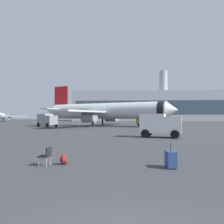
{
  "coord_description": "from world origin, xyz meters",
  "views": [
    {
      "loc": [
        0.13,
        -3.52,
        2.28
      ],
      "look_at": [
        -2.02,
        29.58,
        3.0
      ],
      "focal_mm": 34.96,
      "sensor_mm": 36.0,
      "label": 1
    }
  ],
  "objects_px": {
    "airplane_at_gate": "(104,111)",
    "service_truck": "(47,120)",
    "safety_cone_mid": "(78,124)",
    "rolling_suitcase": "(171,159)",
    "airplane_taxiing": "(0,116)",
    "cargo_van": "(160,124)",
    "fuel_truck": "(150,119)",
    "traveller_backpack": "(64,160)",
    "safety_cone_far": "(142,128)",
    "safety_cone_near": "(58,124)",
    "gate_chair": "(46,155)"
  },
  "relations": [
    {
      "from": "airplane_at_gate",
      "to": "service_truck",
      "type": "bearing_deg",
      "value": -157.24
    },
    {
      "from": "safety_cone_mid",
      "to": "rolling_suitcase",
      "type": "bearing_deg",
      "value": -72.96
    },
    {
      "from": "airplane_taxiing",
      "to": "cargo_van",
      "type": "bearing_deg",
      "value": -49.42
    },
    {
      "from": "fuel_truck",
      "to": "cargo_van",
      "type": "bearing_deg",
      "value": -93.73
    },
    {
      "from": "service_truck",
      "to": "traveller_backpack",
      "type": "bearing_deg",
      "value": -68.57
    },
    {
      "from": "airplane_at_gate",
      "to": "traveller_backpack",
      "type": "bearing_deg",
      "value": -86.76
    },
    {
      "from": "fuel_truck",
      "to": "rolling_suitcase",
      "type": "distance_m",
      "value": 39.94
    },
    {
      "from": "traveller_backpack",
      "to": "safety_cone_far",
      "type": "bearing_deg",
      "value": 78.49
    },
    {
      "from": "safety_cone_near",
      "to": "safety_cone_far",
      "type": "xyz_separation_m",
      "value": [
        20.3,
        -17.09,
        -0.02
      ]
    },
    {
      "from": "safety_cone_far",
      "to": "rolling_suitcase",
      "type": "xyz_separation_m",
      "value": [
        -0.72,
        -28.26,
        -0.01
      ]
    },
    {
      "from": "safety_cone_near",
      "to": "traveller_backpack",
      "type": "xyz_separation_m",
      "value": [
        14.62,
        -44.97,
        -0.18
      ]
    },
    {
      "from": "service_truck",
      "to": "airplane_taxiing",
      "type": "bearing_deg",
      "value": 129.61
    },
    {
      "from": "service_truck",
      "to": "rolling_suitcase",
      "type": "bearing_deg",
      "value": -62.54
    },
    {
      "from": "service_truck",
      "to": "cargo_van",
      "type": "distance_m",
      "value": 31.74
    },
    {
      "from": "safety_cone_near",
      "to": "rolling_suitcase",
      "type": "height_order",
      "value": "rolling_suitcase"
    },
    {
      "from": "airplane_taxiing",
      "to": "safety_cone_near",
      "type": "xyz_separation_m",
      "value": [
        39.39,
        -39.99,
        -2.24
      ]
    },
    {
      "from": "airplane_at_gate",
      "to": "safety_cone_far",
      "type": "xyz_separation_m",
      "value": [
        8.09,
        -14.74,
        -3.26
      ]
    },
    {
      "from": "safety_cone_mid",
      "to": "gate_chair",
      "type": "distance_m",
      "value": 51.86
    },
    {
      "from": "airplane_taxiing",
      "to": "service_truck",
      "type": "height_order",
      "value": "airplane_taxiing"
    },
    {
      "from": "safety_cone_near",
      "to": "safety_cone_mid",
      "type": "xyz_separation_m",
      "value": [
        3.95,
        5.64,
        -0.09
      ]
    },
    {
      "from": "fuel_truck",
      "to": "airplane_taxiing",
      "type": "bearing_deg",
      "value": 143.85
    },
    {
      "from": "gate_chair",
      "to": "rolling_suitcase",
      "type": "bearing_deg",
      "value": -0.9
    },
    {
      "from": "cargo_van",
      "to": "safety_cone_near",
      "type": "relative_size",
      "value": 5.68
    },
    {
      "from": "airplane_taxiing",
      "to": "gate_chair",
      "type": "relative_size",
      "value": 28.73
    },
    {
      "from": "cargo_van",
      "to": "safety_cone_far",
      "type": "xyz_separation_m",
      "value": [
        -1.05,
        13.82,
        -1.05
      ]
    },
    {
      "from": "service_truck",
      "to": "rolling_suitcase",
      "type": "relative_size",
      "value": 4.72
    },
    {
      "from": "safety_cone_near",
      "to": "gate_chair",
      "type": "height_order",
      "value": "gate_chair"
    },
    {
      "from": "airplane_taxiing",
      "to": "safety_cone_far",
      "type": "xyz_separation_m",
      "value": [
        59.69,
        -57.08,
        -2.26
      ]
    },
    {
      "from": "traveller_backpack",
      "to": "airplane_taxiing",
      "type": "bearing_deg",
      "value": 122.44
    },
    {
      "from": "service_truck",
      "to": "cargo_van",
      "type": "height_order",
      "value": "service_truck"
    },
    {
      "from": "safety_cone_mid",
      "to": "traveller_backpack",
      "type": "height_order",
      "value": "safety_cone_mid"
    },
    {
      "from": "cargo_van",
      "to": "gate_chair",
      "type": "relative_size",
      "value": 5.54
    },
    {
      "from": "service_truck",
      "to": "rolling_suitcase",
      "type": "distance_m",
      "value": 42.67
    },
    {
      "from": "cargo_van",
      "to": "gate_chair",
      "type": "bearing_deg",
      "value": -117.53
    },
    {
      "from": "safety_cone_near",
      "to": "traveller_backpack",
      "type": "height_order",
      "value": "safety_cone_near"
    },
    {
      "from": "service_truck",
      "to": "safety_cone_near",
      "type": "height_order",
      "value": "service_truck"
    },
    {
      "from": "safety_cone_mid",
      "to": "rolling_suitcase",
      "type": "height_order",
      "value": "rolling_suitcase"
    },
    {
      "from": "airplane_at_gate",
      "to": "service_truck",
      "type": "height_order",
      "value": "airplane_at_gate"
    },
    {
      "from": "cargo_van",
      "to": "rolling_suitcase",
      "type": "distance_m",
      "value": 14.58
    },
    {
      "from": "airplane_taxiing",
      "to": "rolling_suitcase",
      "type": "height_order",
      "value": "airplane_taxiing"
    },
    {
      "from": "rolling_suitcase",
      "to": "service_truck",
      "type": "bearing_deg",
      "value": 117.46
    },
    {
      "from": "airplane_taxiing",
      "to": "rolling_suitcase",
      "type": "relative_size",
      "value": 22.46
    },
    {
      "from": "airplane_at_gate",
      "to": "service_truck",
      "type": "distance_m",
      "value": 13.49
    },
    {
      "from": "fuel_truck",
      "to": "gate_chair",
      "type": "relative_size",
      "value": 7.33
    },
    {
      "from": "cargo_van",
      "to": "safety_cone_far",
      "type": "height_order",
      "value": "cargo_van"
    },
    {
      "from": "cargo_van",
      "to": "rolling_suitcase",
      "type": "relative_size",
      "value": 4.33
    },
    {
      "from": "safety_cone_mid",
      "to": "safety_cone_far",
      "type": "bearing_deg",
      "value": -54.28
    },
    {
      "from": "airplane_taxiing",
      "to": "safety_cone_near",
      "type": "distance_m",
      "value": 56.18
    },
    {
      "from": "service_truck",
      "to": "fuel_truck",
      "type": "height_order",
      "value": "fuel_truck"
    },
    {
      "from": "traveller_backpack",
      "to": "gate_chair",
      "type": "height_order",
      "value": "gate_chair"
    }
  ]
}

